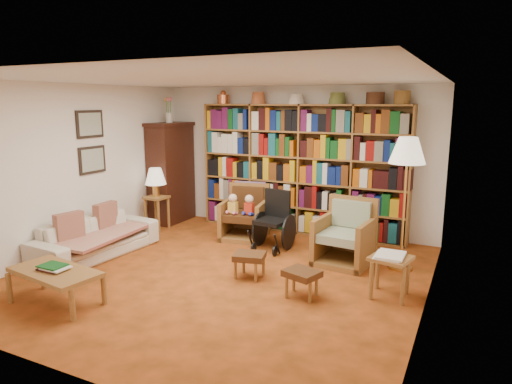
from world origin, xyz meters
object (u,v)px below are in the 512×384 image
Objects in this scene: floor_lamp at (407,156)px; side_table_papers at (390,264)px; wheelchair at (274,222)px; footstool_b at (302,275)px; sofa at (96,237)px; coffee_table at (55,274)px; side_table_lamp at (157,206)px; armchair_leather at (247,215)px; armchair_sage at (346,238)px; footstool_a at (249,258)px.

side_table_papers is (0.02, -0.99, -1.14)m from floor_lamp.
footstool_b is at bearing -56.15° from wheelchair.
sofa is 1.65m from coffee_table.
wheelchair reaches higher than footstool_b.
armchair_leather is at bearing 9.47° from side_table_lamp.
sofa is 4.12× the size of footstool_b.
floor_lamp reaches higher than side_table_lamp.
sofa is 3.63m from armchair_sage.
side_table_lamp is at bearing 7.49° from sofa.
footstool_b is (1.68, -1.87, -0.10)m from armchair_leather.
footstool_b is at bearing -86.95° from sofa.
armchair_leather reaches higher than coffee_table.
floor_lamp is (2.57, -0.43, 1.18)m from armchair_leather.
floor_lamp reaches higher than wheelchair.
floor_lamp is (4.12, 1.40, 1.27)m from sofa.
armchair_leather is at bearing 118.24° from footstool_a.
coffee_table is at bearing -72.77° from side_table_lamp.
floor_lamp is at bearing 91.35° from side_table_papers.
armchair_leather is 1.87m from armchair_sage.
footstool_b is (3.33, -1.60, -0.16)m from side_table_lamp.
armchair_leather is (1.65, 0.28, -0.06)m from side_table_lamp.
floor_lamp is 1.58× the size of coffee_table.
floor_lamp is (0.76, 0.03, 1.20)m from armchair_sage.
coffee_table reaches higher than footstool_a.
footstool_b is (0.81, -0.25, -0.01)m from footstool_a.
footstool_a is at bearing -61.76° from armchair_leather.
wheelchair reaches higher than armchair_leather.
armchair_leather is 1.00× the size of wheelchair.
footstool_a is (-1.72, -0.20, -0.13)m from side_table_papers.
armchair_sage is 0.79× the size of coffee_table.
armchair_sage is 1.17m from wheelchair.
footstool_a is at bearing -80.21° from wheelchair.
armchair_sage is 1.98× the size of footstool_a.
armchair_sage is at bearing -64.07° from sofa.
floor_lamp is at bearing -67.42° from sofa.
armchair_leather is 2.86m from floor_lamp.
side_table_lamp reaches higher than coffee_table.
footstool_a is at bearing -81.20° from sofa.
coffee_table is (-3.32, -1.83, -0.05)m from side_table_papers.
floor_lamp reaches higher than side_table_papers.
side_table_papers is (0.78, -0.96, 0.06)m from armchair_sage.
wheelchair is at bearing -1.55° from side_table_lamp.
footstool_a is at bearing -28.00° from side_table_lamp.
floor_lamp is at bearing 35.00° from footstool_a.
armchair_leather is at bearing 152.43° from wheelchair.
footstool_a is at bearing -145.00° from floor_lamp.
floor_lamp is at bearing -9.48° from armchair_leather.
side_table_papers is 1.14× the size of footstool_a.
armchair_sage is 1.24m from side_table_papers.
sofa reaches higher than footstool_a.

